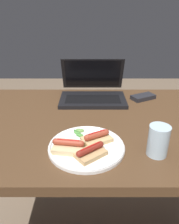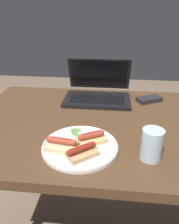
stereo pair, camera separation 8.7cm
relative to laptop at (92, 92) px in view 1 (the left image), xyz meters
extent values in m
cube|color=#4C331E|center=(0.07, -0.25, -0.06)|extent=(1.23, 0.77, 0.04)
cylinder|color=#4C331E|center=(-0.46, 0.05, -0.43)|extent=(0.06, 0.06, 0.71)
cube|color=black|center=(0.00, -0.04, -0.03)|extent=(0.33, 0.20, 0.02)
cube|color=black|center=(0.00, -0.05, -0.02)|extent=(0.27, 0.11, 0.00)
cube|color=black|center=(0.00, 0.10, 0.07)|extent=(0.33, 0.07, 0.18)
cube|color=black|center=(0.00, 0.09, 0.07)|extent=(0.30, 0.06, 0.16)
cylinder|color=white|center=(-0.03, -0.45, -0.03)|extent=(0.26, 0.26, 0.01)
torus|color=white|center=(-0.03, -0.45, -0.02)|extent=(0.26, 0.26, 0.01)
cube|color=#D6B784|center=(-0.09, -0.47, -0.02)|extent=(0.11, 0.09, 0.02)
cylinder|color=#9E3D28|center=(-0.09, -0.47, 0.00)|extent=(0.09, 0.03, 0.02)
sphere|color=#9E3D28|center=(-0.04, -0.48, 0.00)|extent=(0.02, 0.02, 0.02)
sphere|color=#9E3D28|center=(-0.13, -0.47, 0.00)|extent=(0.02, 0.02, 0.02)
cylinder|color=red|center=(-0.09, -0.47, 0.01)|extent=(0.07, 0.02, 0.01)
cube|color=tan|center=(0.01, -0.42, -0.02)|extent=(0.12, 0.11, 0.01)
cylinder|color=#9E3D28|center=(0.01, -0.42, 0.00)|extent=(0.08, 0.06, 0.02)
sphere|color=#9E3D28|center=(0.04, -0.40, 0.00)|extent=(0.02, 0.02, 0.02)
sphere|color=#9E3D28|center=(-0.03, -0.44, 0.00)|extent=(0.02, 0.02, 0.02)
cylinder|color=red|center=(0.01, -0.42, 0.01)|extent=(0.06, 0.04, 0.01)
cube|color=tan|center=(-0.01, -0.51, -0.02)|extent=(0.11, 0.11, 0.01)
cylinder|color=maroon|center=(-0.01, -0.51, 0.00)|extent=(0.08, 0.07, 0.02)
sphere|color=maroon|center=(0.02, -0.48, 0.00)|extent=(0.02, 0.02, 0.02)
sphere|color=maroon|center=(-0.05, -0.53, 0.00)|extent=(0.02, 0.02, 0.02)
cylinder|color=red|center=(-0.01, -0.51, 0.01)|extent=(0.06, 0.05, 0.00)
ellipsoid|color=#4C8E3D|center=(-0.06, -0.37, -0.02)|extent=(0.03, 0.03, 0.01)
ellipsoid|color=#4C8E3D|center=(-0.06, -0.38, -0.02)|extent=(0.01, 0.02, 0.01)
ellipsoid|color=#709E4C|center=(-0.06, -0.36, -0.02)|extent=(0.03, 0.03, 0.01)
ellipsoid|color=#709E4C|center=(-0.05, -0.35, -0.02)|extent=(0.01, 0.02, 0.01)
ellipsoid|color=#387A33|center=(-0.07, -0.36, -0.02)|extent=(0.02, 0.02, 0.00)
ellipsoid|color=#4C8E3D|center=(-0.05, -0.39, -0.02)|extent=(0.03, 0.02, 0.01)
ellipsoid|color=#387A33|center=(-0.05, -0.39, -0.02)|extent=(0.01, 0.02, 0.01)
cylinder|color=silver|center=(0.20, -0.48, 0.01)|extent=(0.07, 0.07, 0.10)
cube|color=#232328|center=(0.27, -0.01, -0.03)|extent=(0.14, 0.11, 0.02)
camera|label=1|loc=(-0.02, -1.07, 0.40)|focal=35.00mm
camera|label=2|loc=(0.07, -1.07, 0.40)|focal=35.00mm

